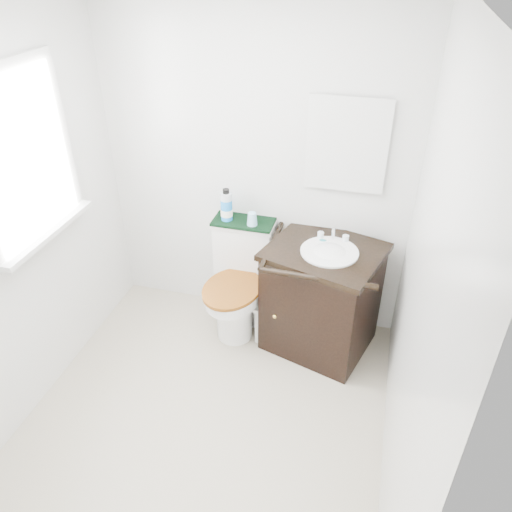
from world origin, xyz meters
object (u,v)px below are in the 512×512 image
at_px(toilet, 240,285).
at_px(mouthwash_bottle, 226,206).
at_px(cup, 252,219).
at_px(vanity, 322,296).
at_px(trash_bin, 271,323).

distance_m(toilet, mouthwash_bottle, 0.62).
distance_m(toilet, cup, 0.54).
bearing_deg(cup, mouthwash_bottle, 171.90).
bearing_deg(cup, vanity, -14.97).
distance_m(vanity, trash_bin, 0.44).
relative_size(toilet, vanity, 0.90).
bearing_deg(trash_bin, cup, 133.17).
height_order(mouthwash_bottle, cup, mouthwash_bottle).
relative_size(vanity, trash_bin, 2.89).
bearing_deg(toilet, vanity, -5.73).
xyz_separation_m(mouthwash_bottle, cup, (0.20, -0.03, -0.06)).
height_order(vanity, mouthwash_bottle, mouthwash_bottle).
bearing_deg(cup, trash_bin, -46.83).
xyz_separation_m(vanity, cup, (-0.55, 0.15, 0.46)).
bearing_deg(vanity, mouthwash_bottle, 166.81).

